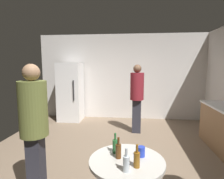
# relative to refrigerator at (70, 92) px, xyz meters

# --- Properties ---
(ground_plane) EXTENTS (5.20, 5.20, 0.10)m
(ground_plane) POSITION_rel_refrigerator_xyz_m (1.57, -2.20, -0.95)
(ground_plane) COLOR #7A6651
(wall_back) EXTENTS (5.32, 0.06, 2.70)m
(wall_back) POSITION_rel_refrigerator_xyz_m (1.57, 0.43, 0.45)
(wall_back) COLOR silver
(wall_back) RESTS_ON ground_plane
(refrigerator) EXTENTS (0.70, 0.68, 1.80)m
(refrigerator) POSITION_rel_refrigerator_xyz_m (0.00, 0.00, 0.00)
(refrigerator) COLOR white
(refrigerator) RESTS_ON ground_plane
(foreground_table) EXTENTS (0.80, 0.80, 0.73)m
(foreground_table) POSITION_rel_refrigerator_xyz_m (1.87, -3.71, -0.27)
(foreground_table) COLOR beige
(foreground_table) RESTS_ON ground_plane
(beer_bottle_amber) EXTENTS (0.06, 0.06, 0.23)m
(beer_bottle_amber) POSITION_rel_refrigerator_xyz_m (1.97, -3.85, -0.08)
(beer_bottle_amber) COLOR #8C5919
(beer_bottle_amber) RESTS_ON foreground_table
(beer_bottle_brown) EXTENTS (0.06, 0.06, 0.23)m
(beer_bottle_brown) POSITION_rel_refrigerator_xyz_m (1.78, -3.68, -0.08)
(beer_bottle_brown) COLOR #593314
(beer_bottle_brown) RESTS_ON foreground_table
(beer_bottle_green) EXTENTS (0.06, 0.06, 0.23)m
(beer_bottle_green) POSITION_rel_refrigerator_xyz_m (1.73, -3.57, -0.08)
(beer_bottle_green) COLOR #26662D
(beer_bottle_green) RESTS_ON foreground_table
(beer_bottle_clear) EXTENTS (0.06, 0.06, 0.23)m
(beer_bottle_clear) POSITION_rel_refrigerator_xyz_m (1.87, -3.93, -0.08)
(beer_bottle_clear) COLOR silver
(beer_bottle_clear) RESTS_ON foreground_table
(plastic_cup_blue) EXTENTS (0.08, 0.08, 0.11)m
(plastic_cup_blue) POSITION_rel_refrigerator_xyz_m (2.02, -3.62, -0.11)
(plastic_cup_blue) COLOR blue
(plastic_cup_blue) RESTS_ON foreground_table
(person_in_maroon_shirt) EXTENTS (0.35, 0.35, 1.74)m
(person_in_maroon_shirt) POSITION_rel_refrigerator_xyz_m (2.04, -0.89, 0.12)
(person_in_maroon_shirt) COLOR #2D2D38
(person_in_maroon_shirt) RESTS_ON ground_plane
(person_in_olive_shirt) EXTENTS (0.37, 0.37, 1.74)m
(person_in_olive_shirt) POSITION_rel_refrigerator_xyz_m (0.72, -3.47, 0.12)
(person_in_olive_shirt) COLOR #2D2D38
(person_in_olive_shirt) RESTS_ON ground_plane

